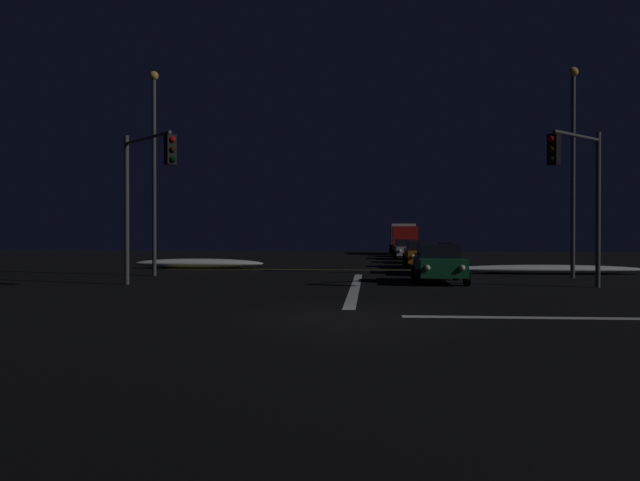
# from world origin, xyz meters

# --- Properties ---
(ground) EXTENTS (120.00, 120.00, 0.10)m
(ground) POSITION_xyz_m (0.00, 0.00, -0.05)
(ground) COLOR black
(stop_line_north) EXTENTS (0.35, 14.76, 0.01)m
(stop_line_north) POSITION_xyz_m (0.00, 8.60, 0.00)
(stop_line_north) COLOR white
(stop_line_north) RESTS_ON ground
(centre_line_ns) EXTENTS (22.00, 0.15, 0.01)m
(centre_line_ns) POSITION_xyz_m (0.00, 20.20, 0.00)
(centre_line_ns) COLOR yellow
(centre_line_ns) RESTS_ON ground
(snow_bank_left_curb) EXTENTS (7.59, 1.50, 0.57)m
(snow_bank_left_curb) POSITION_xyz_m (-9.40, 21.00, 0.28)
(snow_bank_left_curb) COLOR white
(snow_bank_left_curb) RESTS_ON ground
(snow_bank_right_curb) EXTENTS (9.59, 1.50, 0.46)m
(snow_bank_right_curb) POSITION_xyz_m (9.40, 17.20, 0.23)
(snow_bank_right_curb) COLOR white
(snow_bank_right_curb) RESTS_ON ground
(sedan_green) EXTENTS (2.02, 4.33, 1.57)m
(sedan_green) POSITION_xyz_m (3.36, 10.95, 0.80)
(sedan_green) COLOR #14512D
(sedan_green) RESTS_ON ground
(sedan_white) EXTENTS (2.02, 4.33, 1.57)m
(sedan_white) POSITION_xyz_m (3.83, 16.87, 0.80)
(sedan_white) COLOR silver
(sedan_white) RESTS_ON ground
(sedan_orange) EXTENTS (2.02, 4.33, 1.57)m
(sedan_orange) POSITION_xyz_m (3.62, 23.24, 0.80)
(sedan_orange) COLOR #C66014
(sedan_orange) RESTS_ON ground
(sedan_red) EXTENTS (2.02, 4.33, 1.57)m
(sedan_red) POSITION_xyz_m (3.94, 29.44, 0.80)
(sedan_red) COLOR maroon
(sedan_red) RESTS_ON ground
(sedan_silver) EXTENTS (2.02, 4.33, 1.57)m
(sedan_silver) POSITION_xyz_m (3.50, 36.11, 0.80)
(sedan_silver) COLOR #B7B7BC
(sedan_silver) RESTS_ON ground
(sedan_gray) EXTENTS (2.02, 4.33, 1.57)m
(sedan_gray) POSITION_xyz_m (3.66, 42.37, 0.80)
(sedan_gray) COLOR slate
(sedan_gray) RESTS_ON ground
(box_truck) EXTENTS (2.68, 8.28, 3.08)m
(box_truck) POSITION_xyz_m (3.93, 49.95, 1.71)
(box_truck) COLOR red
(box_truck) RESTS_ON ground
(traffic_signal_nw) EXTENTS (2.90, 2.90, 5.86)m
(traffic_signal_nw) POSITION_xyz_m (-7.86, 7.86, 4.03)
(traffic_signal_nw) COLOR #4C4C51
(traffic_signal_nw) RESTS_ON ground
(traffic_signal_ne) EXTENTS (2.55, 2.55, 5.77)m
(traffic_signal_ne) POSITION_xyz_m (8.01, 8.01, 3.95)
(traffic_signal_ne) COLOR #4C4C51
(traffic_signal_ne) RESTS_ON ground
(streetlamp_right_near) EXTENTS (0.44, 0.44, 9.53)m
(streetlamp_right_near) POSITION_xyz_m (9.70, 14.20, 5.46)
(streetlamp_right_near) COLOR #424247
(streetlamp_right_near) RESTS_ON ground
(streetlamp_left_near) EXTENTS (0.44, 0.44, 9.74)m
(streetlamp_left_near) POSITION_xyz_m (-9.70, 14.20, 5.57)
(streetlamp_left_near) COLOR #424247
(streetlamp_left_near) RESTS_ON ground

